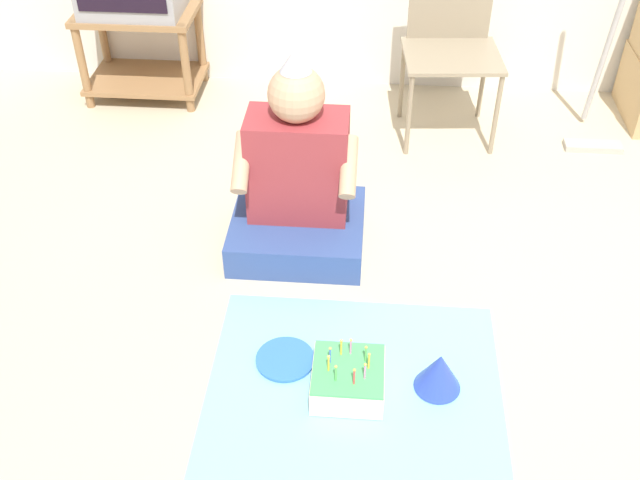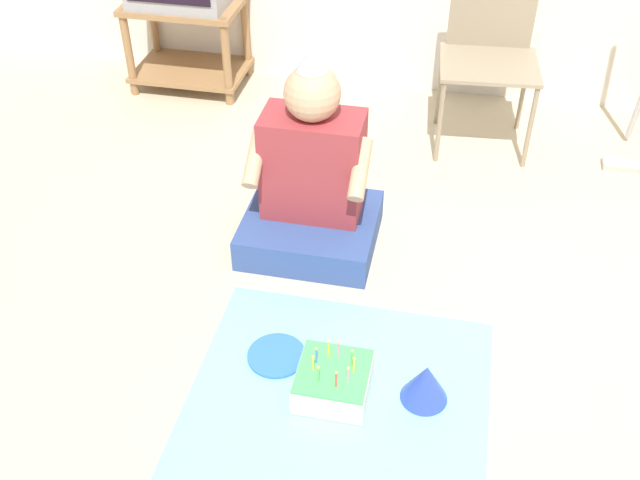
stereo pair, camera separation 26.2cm
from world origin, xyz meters
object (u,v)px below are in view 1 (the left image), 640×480
Objects in this scene: party_hat_blue at (439,371)px; folding_chair at (451,31)px; birthday_cake at (348,379)px; paper_plate at (285,359)px; dust_mop at (609,67)px; person_seated at (298,185)px.

folding_chair is at bearing 86.99° from party_hat_blue.
party_hat_blue is at bearing 7.15° from birthday_cake.
paper_plate is at bearing 153.28° from birthday_cake.
birthday_cake is at bearing -123.73° from dust_mop.
birthday_cake is at bearing -72.74° from person_seated.
party_hat_blue is at bearing -8.17° from paper_plate.
party_hat_blue is (0.30, 0.04, 0.02)m from birthday_cake.
folding_chair reaches higher than party_hat_blue.
paper_plate is at bearing -88.21° from person_seated.
folding_chair is at bearing 77.66° from birthday_cake.
person_seated is at bearing -122.45° from folding_chair.
dust_mop reaches higher than folding_chair.
dust_mop is 6.45× the size of paper_plate.
paper_plate is (-0.23, 0.11, -0.05)m from birthday_cake.
dust_mop is 2.09m from birthday_cake.
birthday_cake is (-0.40, -1.81, -0.46)m from folding_chair.
person_seated is at bearing 125.93° from party_hat_blue.
dust_mop is 1.57× the size of person_seated.
dust_mop reaches higher than party_hat_blue.
party_hat_blue is (-0.09, -1.77, -0.44)m from folding_chair.
birthday_cake is at bearing -172.85° from party_hat_blue.
folding_chair is 0.68× the size of dust_mop.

